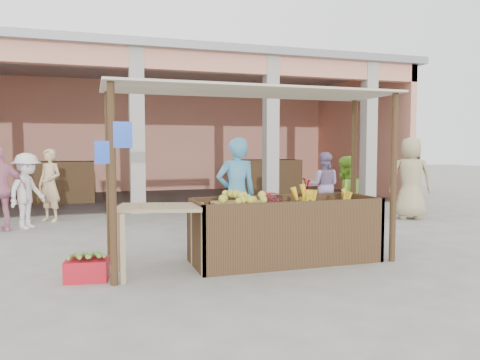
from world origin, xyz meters
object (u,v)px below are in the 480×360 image
object	(u,v)px
red_crate	(87,270)
vendor_green	(345,197)
vendor_blue	(236,191)
fruit_stall	(285,233)
side_table	(160,217)
motorcycle	(281,203)

from	to	relation	value
red_crate	vendor_green	distance (m)	4.34
vendor_blue	vendor_green	distance (m)	1.95
fruit_stall	side_table	bearing A→B (deg)	-175.85
fruit_stall	side_table	world-z (taller)	side_table
fruit_stall	vendor_green	xyz separation A→B (m)	(1.50, 0.94, 0.37)
fruit_stall	red_crate	size ratio (longest dim) A/B	5.25
red_crate	fruit_stall	bearing A→B (deg)	11.83
side_table	vendor_green	world-z (taller)	vendor_green
side_table	motorcycle	size ratio (longest dim) A/B	0.62
fruit_stall	motorcycle	world-z (taller)	motorcycle
red_crate	motorcycle	bearing A→B (deg)	44.29
side_table	vendor_blue	size ratio (longest dim) A/B	0.65
red_crate	side_table	bearing A→B (deg)	10.18
fruit_stall	side_table	size ratio (longest dim) A/B	2.12
side_table	red_crate	bearing A→B (deg)	-163.57
vendor_green	motorcycle	distance (m)	1.63
vendor_blue	side_table	bearing A→B (deg)	36.45
fruit_stall	vendor_blue	world-z (taller)	vendor_blue
motorcycle	side_table	bearing A→B (deg)	146.67
red_crate	motorcycle	world-z (taller)	motorcycle
side_table	vendor_green	size ratio (longest dim) A/B	0.80
fruit_stall	vendor_green	world-z (taller)	vendor_green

